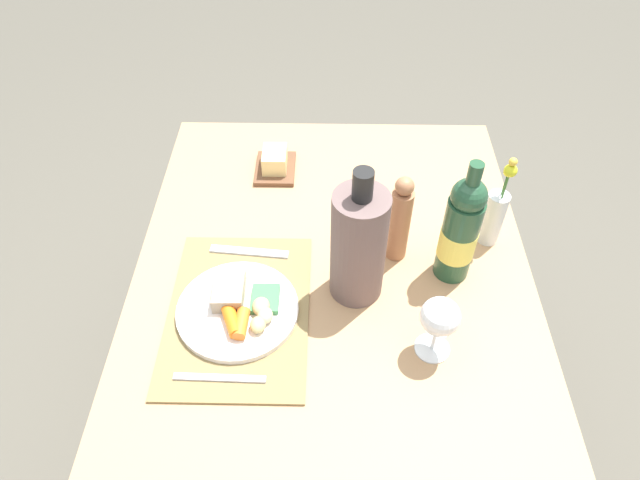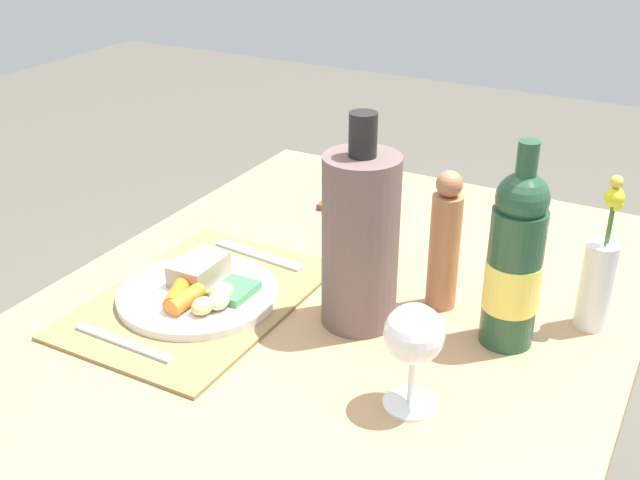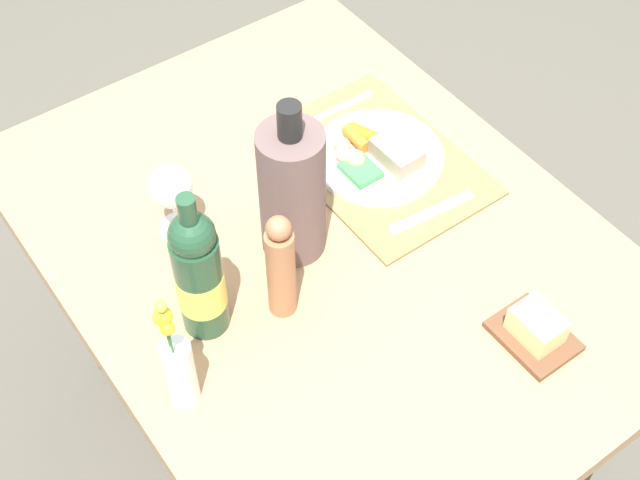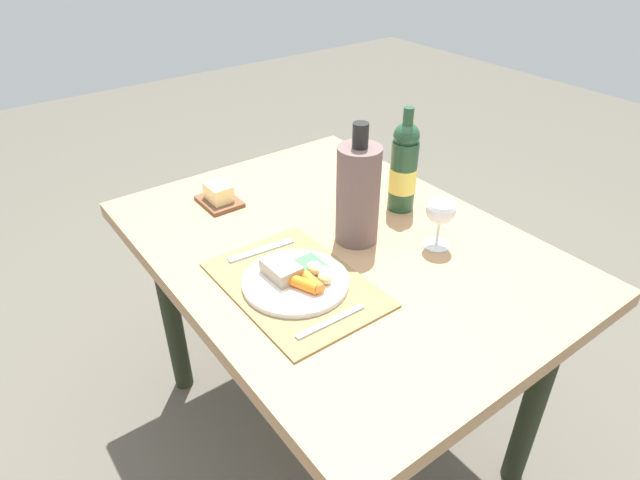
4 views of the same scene
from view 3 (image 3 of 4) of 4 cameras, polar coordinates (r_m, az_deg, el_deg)
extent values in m
plane|color=#575247|center=(2.14, 0.07, -12.25)|extent=(8.00, 8.00, 0.00)
cube|color=tan|center=(1.55, 0.10, -0.25)|extent=(1.15, 0.86, 0.04)
cylinder|color=#262D1C|center=(1.83, 17.39, -12.09)|extent=(0.06, 0.06, 0.69)
cylinder|color=#262D1C|center=(2.20, -0.29, 5.23)|extent=(0.06, 0.06, 0.69)
cylinder|color=#262D1C|center=(2.02, -15.22, -2.58)|extent=(0.06, 0.06, 0.69)
cube|color=olive|center=(1.65, 3.79, 5.14)|extent=(0.41, 0.29, 0.01)
cylinder|color=white|center=(1.65, 3.77, 5.43)|extent=(0.25, 0.25, 0.01)
cube|color=tan|center=(1.62, 5.00, 5.66)|extent=(0.09, 0.06, 0.03)
cylinder|color=orange|center=(1.66, 3.18, 6.75)|extent=(0.08, 0.05, 0.03)
cylinder|color=orange|center=(1.65, 2.39, 6.63)|extent=(0.06, 0.03, 0.03)
ellipsoid|color=#D1BB7B|center=(1.61, 2.29, 5.34)|extent=(0.04, 0.03, 0.03)
ellipsoid|color=#C5B583|center=(1.62, 1.56, 5.59)|extent=(0.04, 0.03, 0.02)
ellipsoid|color=tan|center=(1.64, 1.44, 6.21)|extent=(0.04, 0.03, 0.02)
cube|color=#408A4D|center=(1.60, 2.65, 4.55)|extent=(0.07, 0.06, 0.01)
cube|color=silver|center=(1.57, 7.25, 1.78)|extent=(0.04, 0.18, 0.00)
cube|color=silver|center=(1.74, 1.04, 8.45)|extent=(0.02, 0.17, 0.00)
cylinder|color=white|center=(1.56, -9.17, 0.85)|extent=(0.07, 0.07, 0.00)
cylinder|color=white|center=(1.53, -9.33, 1.71)|extent=(0.01, 0.01, 0.07)
sphere|color=white|center=(1.48, -9.66, 3.42)|extent=(0.07, 0.07, 0.07)
cylinder|color=#234A30|center=(1.35, -7.77, -2.86)|extent=(0.07, 0.07, 0.20)
sphere|color=#234A30|center=(1.26, -8.33, 0.32)|extent=(0.07, 0.07, 0.07)
cylinder|color=#234A30|center=(1.23, -8.55, 1.56)|extent=(0.03, 0.03, 0.07)
cylinder|color=#EEDE5B|center=(1.36, -7.73, -3.11)|extent=(0.08, 0.08, 0.07)
cylinder|color=#685250|center=(1.42, -1.82, 3.05)|extent=(0.11, 0.11, 0.26)
cylinder|color=black|center=(1.31, -1.99, 7.71)|extent=(0.04, 0.04, 0.06)
cube|color=brown|center=(1.44, 13.68, -6.08)|extent=(0.13, 0.10, 0.01)
cube|color=#F9DA8C|center=(1.42, 13.91, -5.41)|extent=(0.08, 0.06, 0.05)
cylinder|color=#A96E49|center=(1.37, -2.55, -2.17)|extent=(0.05, 0.05, 0.18)
sphere|color=#A96E49|center=(1.28, -2.71, 0.76)|extent=(0.04, 0.04, 0.04)
cylinder|color=silver|center=(1.31, -9.07, -8.51)|extent=(0.05, 0.05, 0.13)
cylinder|color=#3F7233|center=(1.28, -9.30, -8.08)|extent=(0.00, 0.00, 0.19)
sphere|color=yellow|center=(1.20, -9.89, -5.68)|extent=(0.02, 0.02, 0.02)
cylinder|color=#3F7233|center=(1.27, -9.60, -7.25)|extent=(0.00, 0.00, 0.23)
sphere|color=yellow|center=(1.18, -10.32, -4.29)|extent=(0.02, 0.02, 0.02)
cylinder|color=#3F7233|center=(1.28, -9.54, -7.53)|extent=(0.00, 0.00, 0.21)
sphere|color=yellow|center=(1.20, -10.18, -4.91)|extent=(0.03, 0.03, 0.03)
camera|label=1|loc=(1.68, -20.02, 40.50)|focal=31.88mm
camera|label=2|loc=(1.78, -33.79, 24.75)|focal=43.27mm
camera|label=4|loc=(2.18, 2.21, 39.86)|focal=30.35mm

